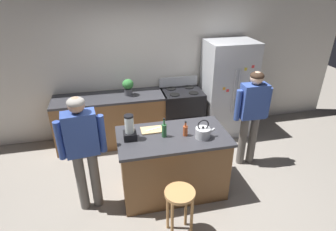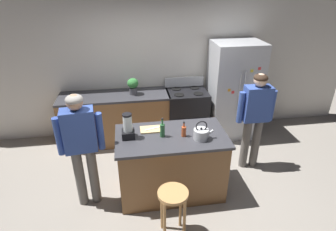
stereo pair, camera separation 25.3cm
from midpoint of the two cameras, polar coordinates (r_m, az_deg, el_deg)
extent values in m
plane|color=gray|center=(4.34, -0.82, -14.96)|extent=(14.00, 14.00, 0.00)
cube|color=silver|center=(5.38, -5.33, 10.09)|extent=(8.00, 0.10, 2.70)
cube|color=brown|center=(4.05, -0.86, -10.13)|extent=(1.46, 0.79, 0.92)
cube|color=#333338|center=(3.78, -0.91, -4.34)|extent=(1.52, 0.85, 0.04)
cube|color=brown|center=(5.31, -12.88, -1.17)|extent=(2.00, 0.64, 0.92)
cube|color=#333338|center=(5.11, -13.43, 3.57)|extent=(2.00, 0.64, 0.04)
cube|color=#B7BABF|center=(5.49, 10.78, 5.36)|extent=(0.90, 0.70, 1.85)
cylinder|color=#B7BABF|center=(5.12, 12.03, 4.78)|extent=(0.02, 0.02, 0.83)
cylinder|color=#B7BABF|center=(5.16, 12.84, 4.84)|extent=(0.02, 0.02, 0.83)
cube|color=red|center=(5.13, 15.75, 9.63)|extent=(0.05, 0.01, 0.05)
cube|color=yellow|center=(5.08, 14.34, 9.22)|extent=(0.05, 0.01, 0.05)
cube|color=red|center=(5.21, 13.39, 4.54)|extent=(0.05, 0.01, 0.05)
cube|color=#268CD8|center=(5.38, 15.46, 3.05)|extent=(0.05, 0.01, 0.05)
cube|color=red|center=(5.08, 10.79, 5.03)|extent=(0.05, 0.01, 0.05)
cube|color=orange|center=(5.04, 10.08, 5.46)|extent=(0.05, 0.01, 0.05)
cube|color=black|center=(5.41, 1.46, 0.33)|extent=(0.76, 0.64, 0.96)
cube|color=black|center=(5.15, 2.34, -1.72)|extent=(0.60, 0.01, 0.24)
cube|color=#B7BABF|center=(5.44, 0.78, 7.03)|extent=(0.76, 0.06, 0.18)
cylinder|color=black|center=(5.04, -0.05, 4.32)|extent=(0.18, 0.18, 0.01)
cylinder|color=black|center=(5.12, 3.89, 4.65)|extent=(0.18, 0.18, 0.01)
cylinder|color=black|center=(5.31, -0.77, 5.53)|extent=(0.18, 0.18, 0.01)
cylinder|color=black|center=(5.39, 2.99, 5.83)|extent=(0.18, 0.18, 0.01)
cylinder|color=#66605B|center=(4.00, -19.17, -12.79)|extent=(0.14, 0.14, 0.89)
cylinder|color=#66605B|center=(3.99, -16.55, -12.42)|extent=(0.14, 0.14, 0.89)
cube|color=#334C99|center=(3.59, -19.47, -3.56)|extent=(0.42, 0.26, 0.57)
cylinder|color=#334C99|center=(3.64, -23.26, -4.80)|extent=(0.10, 0.10, 0.51)
cylinder|color=#334C99|center=(3.61, -15.42, -3.66)|extent=(0.10, 0.10, 0.51)
sphere|color=tan|center=(3.42, -20.45, 2.01)|extent=(0.22, 0.22, 0.20)
ellipsoid|color=gray|center=(3.41, -20.54, 2.54)|extent=(0.23, 0.23, 0.12)
cylinder|color=#66605B|center=(4.83, 15.55, -4.82)|extent=(0.13, 0.13, 0.87)
cylinder|color=#66605B|center=(4.76, 13.60, -5.09)|extent=(0.13, 0.13, 0.87)
cube|color=#334C99|center=(4.47, 15.63, 2.86)|extent=(0.41, 0.23, 0.56)
cylinder|color=#334C99|center=(4.60, 18.35, 2.50)|extent=(0.09, 0.09, 0.50)
cylinder|color=#334C99|center=(4.39, 12.62, 2.03)|extent=(0.09, 0.09, 0.50)
sphere|color=#D8AD8C|center=(4.34, 16.25, 7.42)|extent=(0.20, 0.20, 0.20)
ellipsoid|color=#332319|center=(4.32, 16.31, 7.85)|extent=(0.22, 0.22, 0.12)
cylinder|color=#B7844C|center=(3.30, 0.19, -15.74)|extent=(0.36, 0.36, 0.04)
cylinder|color=#B7844C|center=(3.45, -1.39, -21.49)|extent=(0.04, 0.04, 0.64)
cylinder|color=#B7844C|center=(3.48, 2.65, -20.83)|extent=(0.04, 0.04, 0.64)
cylinder|color=#B7844C|center=(3.60, -2.18, -18.76)|extent=(0.04, 0.04, 0.64)
cylinder|color=#B7844C|center=(3.64, 1.63, -18.18)|extent=(0.04, 0.04, 0.64)
cylinder|color=#4C4C51|center=(5.08, -9.56, 4.79)|extent=(0.14, 0.14, 0.12)
ellipsoid|color=#337A38|center=(5.03, -9.69, 6.38)|extent=(0.20, 0.20, 0.18)
cube|color=black|center=(3.72, -9.77, -4.12)|extent=(0.17, 0.17, 0.10)
cylinder|color=silver|center=(3.64, -9.97, -1.92)|extent=(0.12, 0.12, 0.23)
cylinder|color=black|center=(3.58, -10.12, -0.16)|extent=(0.12, 0.12, 0.02)
cylinder|color=#B24C26|center=(3.73, 1.65, -3.22)|extent=(0.06, 0.06, 0.14)
cylinder|color=#B24C26|center=(3.68, 1.68, -1.87)|extent=(0.02, 0.02, 0.06)
cylinder|color=black|center=(3.66, 1.68, -1.35)|extent=(0.03, 0.03, 0.02)
cylinder|color=#2D6638|center=(3.70, -2.75, -3.17)|extent=(0.07, 0.07, 0.18)
cylinder|color=#2D6638|center=(3.63, -2.80, -1.39)|extent=(0.03, 0.03, 0.08)
cylinder|color=black|center=(3.61, -2.82, -0.73)|extent=(0.03, 0.03, 0.02)
cylinder|color=#B7BABF|center=(3.70, 5.22, -3.63)|extent=(0.20, 0.20, 0.14)
sphere|color=black|center=(3.65, 5.28, -2.48)|extent=(0.03, 0.03, 0.03)
cylinder|color=#B7BABF|center=(3.72, 7.15, -3.11)|extent=(0.09, 0.03, 0.08)
torus|color=black|center=(3.64, 5.30, -2.00)|extent=(0.16, 0.02, 0.16)
cube|color=tan|center=(3.88, -5.22, -3.03)|extent=(0.30, 0.20, 0.02)
cube|color=#B7BABF|center=(3.88, -4.93, -2.83)|extent=(0.22, 0.10, 0.01)
camera|label=1|loc=(0.13, -91.83, -0.93)|focal=29.62mm
camera|label=2|loc=(0.13, 88.17, 0.93)|focal=29.62mm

